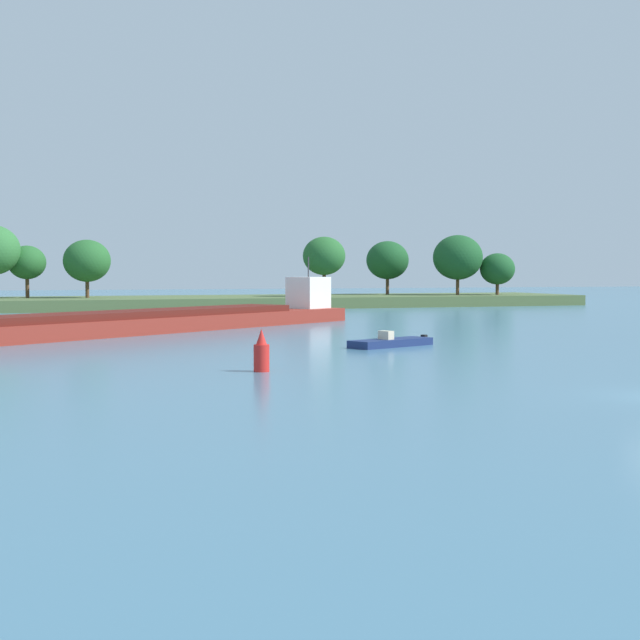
{
  "coord_description": "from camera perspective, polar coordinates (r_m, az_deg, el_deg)",
  "views": [
    {
      "loc": [
        -22.21,
        -26.95,
        4.45
      ],
      "look_at": [
        -2.05,
        31.72,
        1.2
      ],
      "focal_mm": 52.46,
      "sensor_mm": 36.0,
      "label": 1
    }
  ],
  "objects": [
    {
      "name": "small_motorboat",
      "position": [
        55.37,
        4.35,
        -1.37
      ],
      "size": [
        5.88,
        3.85,
        0.94
      ],
      "color": "navy",
      "rests_on": "ground"
    },
    {
      "name": "treeline_island",
      "position": [
        115.76,
        -5.3,
        2.02
      ],
      "size": [
        94.08,
        17.56,
        9.76
      ],
      "color": "#4C6038",
      "rests_on": "ground"
    },
    {
      "name": "cargo_barge",
      "position": [
        70.56,
        -9.24,
        0.05
      ],
      "size": [
        36.54,
        27.56,
        5.73
      ],
      "color": "maroon",
      "rests_on": "ground"
    },
    {
      "name": "channel_buoy_red",
      "position": [
        41.43,
        -3.59,
        -2.05
      ],
      "size": [
        0.7,
        0.7,
        1.9
      ],
      "color": "red",
      "rests_on": "ground"
    }
  ]
}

